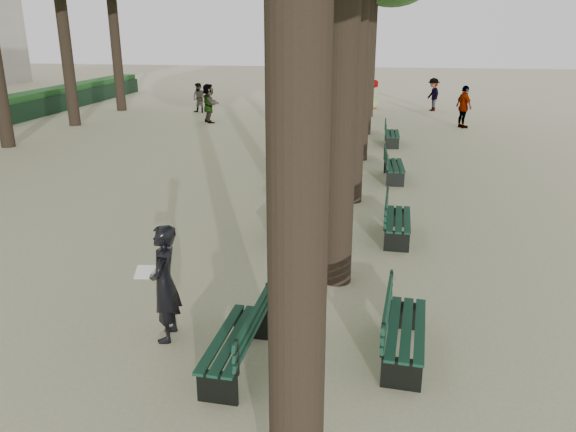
# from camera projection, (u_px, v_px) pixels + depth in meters

# --- Properties ---
(ground) EXTENTS (120.00, 120.00, 0.00)m
(ground) POSITION_uv_depth(u_px,v_px,m) (210.00, 365.00, 7.70)
(ground) COLOR #B6AF8A
(ground) RESTS_ON ground
(bench_left_0) EXTENTS (0.64, 1.82, 0.92)m
(bench_left_0) POSITION_uv_depth(u_px,v_px,m) (235.00, 350.00, 7.58)
(bench_left_0) COLOR black
(bench_left_0) RESTS_ON ground
(bench_left_1) EXTENTS (0.68, 1.83, 0.92)m
(bench_left_1) POSITION_uv_depth(u_px,v_px,m) (293.00, 224.00, 12.37)
(bench_left_1) COLOR black
(bench_left_1) RESTS_ON ground
(bench_left_2) EXTENTS (0.58, 1.80, 0.92)m
(bench_left_2) POSITION_uv_depth(u_px,v_px,m) (321.00, 165.00, 17.71)
(bench_left_2) COLOR black
(bench_left_2) RESTS_ON ground
(bench_left_3) EXTENTS (0.62, 1.81, 0.92)m
(bench_left_3) POSITION_uv_depth(u_px,v_px,m) (334.00, 136.00, 22.31)
(bench_left_3) COLOR black
(bench_left_3) RESTS_ON ground
(bench_right_0) EXTENTS (0.70, 1.84, 0.92)m
(bench_right_0) POSITION_uv_depth(u_px,v_px,m) (404.00, 339.00, 7.83)
(bench_right_0) COLOR black
(bench_right_0) RESTS_ON ground
(bench_right_1) EXTENTS (0.62, 1.82, 0.92)m
(bench_right_1) POSITION_uv_depth(u_px,v_px,m) (397.00, 227.00, 12.23)
(bench_right_1) COLOR black
(bench_right_1) RESTS_ON ground
(bench_right_2) EXTENTS (0.65, 1.82, 0.92)m
(bench_right_2) POSITION_uv_depth(u_px,v_px,m) (394.00, 171.00, 16.94)
(bench_right_2) COLOR black
(bench_right_2) RESTS_ON ground
(bench_right_3) EXTENTS (0.59, 1.81, 0.92)m
(bench_right_3) POSITION_uv_depth(u_px,v_px,m) (392.00, 138.00, 21.91)
(bench_right_3) COLOR black
(bench_right_3) RESTS_ON ground
(man_with_map) EXTENTS (0.65, 0.75, 1.78)m
(man_with_map) POSITION_uv_depth(u_px,v_px,m) (164.00, 283.00, 8.12)
(man_with_map) COLOR black
(man_with_map) RESTS_ON ground
(pedestrian_c) EXTENTS (0.82, 1.17, 1.91)m
(pedestrian_c) POSITION_uv_depth(u_px,v_px,m) (464.00, 107.00, 25.39)
(pedestrian_c) COLOR #262628
(pedestrian_c) RESTS_ON ground
(pedestrian_d) EXTENTS (0.55, 0.84, 1.60)m
(pedestrian_d) POSITION_uv_depth(u_px,v_px,m) (374.00, 94.00, 31.39)
(pedestrian_d) COLOR #262628
(pedestrian_d) RESTS_ON ground
(pedestrian_a) EXTENTS (0.82, 0.51, 1.56)m
(pedestrian_a) POSITION_uv_depth(u_px,v_px,m) (199.00, 98.00, 29.94)
(pedestrian_a) COLOR #262628
(pedestrian_a) RESTS_ON ground
(pedestrian_e) EXTENTS (1.25, 1.63, 1.84)m
(pedestrian_e) POSITION_uv_depth(u_px,v_px,m) (209.00, 103.00, 26.84)
(pedestrian_e) COLOR #262628
(pedestrian_e) RESTS_ON ground
(pedestrian_b) EXTENTS (0.68, 1.19, 1.77)m
(pedestrian_b) POSITION_uv_depth(u_px,v_px,m) (433.00, 95.00, 30.58)
(pedestrian_b) COLOR #262628
(pedestrian_b) RESTS_ON ground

